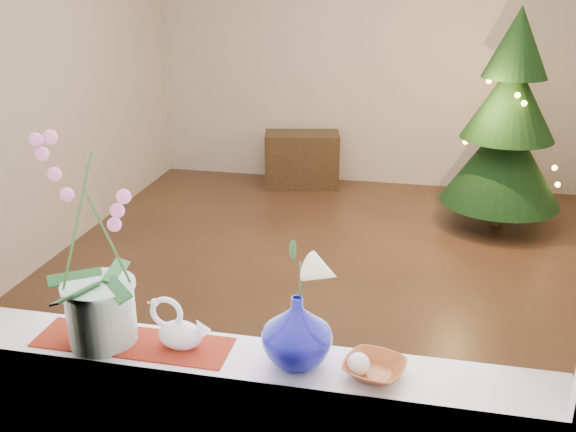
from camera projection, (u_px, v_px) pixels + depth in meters
name	position (u px, v px, depth m)	size (l,w,h in m)	color
ground	(332.00, 285.00, 4.68)	(5.00, 5.00, 0.00)	#392217
wall_back	(371.00, 54.00, 6.47)	(4.50, 0.10, 2.70)	beige
wall_front	(220.00, 257.00, 1.91)	(4.50, 0.10, 2.70)	beige
wall_left	(28.00, 88.00, 4.63)	(0.10, 5.00, 2.70)	beige
windowsill	(237.00, 361.00, 2.19)	(2.20, 0.26, 0.04)	white
window_frame	(219.00, 140.00, 1.81)	(2.22, 0.06, 1.60)	white
runner	(133.00, 342.00, 2.26)	(0.70, 0.20, 0.01)	maroon
orchid_pot	(93.00, 244.00, 2.14)	(0.26, 0.26, 0.75)	beige
swan	(179.00, 325.00, 2.20)	(0.21, 0.10, 0.18)	white
blue_vase	(297.00, 326.00, 2.10)	(0.27, 0.27, 0.28)	#0A0B72
lily	(297.00, 257.00, 2.01)	(0.16, 0.09, 0.21)	white
paperweight	(358.00, 364.00, 2.07)	(0.08, 0.08, 0.08)	white
amber_dish	(374.00, 370.00, 2.07)	(0.17, 0.17, 0.04)	#98461D
xmas_tree	(508.00, 121.00, 5.44)	(1.03, 1.03, 1.89)	black
side_table	(302.00, 160.00, 6.71)	(0.76, 0.38, 0.57)	black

